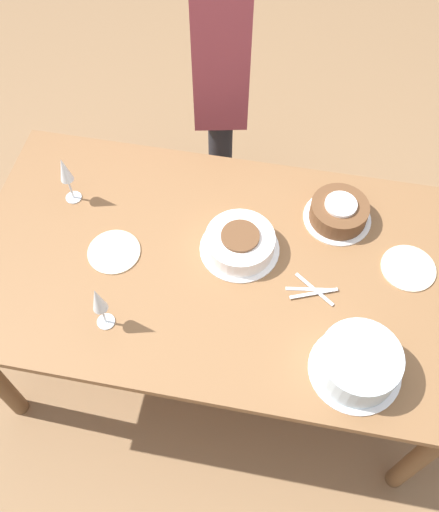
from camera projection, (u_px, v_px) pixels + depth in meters
ground_plane at (219, 351)px, 2.66m from camera, size 12.00×12.00×0.00m
dining_table at (219, 278)px, 2.09m from camera, size 1.78×1.00×0.77m
cake_center_white at (240, 243)px, 2.01m from camera, size 0.29×0.29×0.09m
cake_front_chocolate at (339, 212)px, 2.08m from camera, size 0.25×0.25×0.09m
cake_back_decorated at (358, 363)px, 1.75m from camera, size 0.29×0.29×0.12m
wine_glass_near at (65, 172)px, 2.05m from camera, size 0.06×0.06×0.22m
wine_glass_far at (98, 301)px, 1.77m from camera, size 0.06×0.06×0.21m
dessert_plate_left at (408, 268)px, 2.00m from camera, size 0.19×0.19×0.01m
dessert_plate_right at (114, 252)px, 2.04m from camera, size 0.19×0.19×0.01m
fork_pile at (313, 291)px, 1.95m from camera, size 0.18×0.11×0.01m
person_cutting at (220, 65)px, 2.37m from camera, size 0.30×0.44×1.53m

